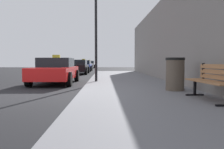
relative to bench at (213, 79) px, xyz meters
The scene contains 11 objects.
ground_plane 5.72m from the bench, 161.62° to the left, with size 80.00×80.00×0.00m, color black.
sidewalk 2.34m from the bench, 127.83° to the left, with size 4.00×32.00×0.15m, color slate.
building_wall 2.51m from the bench, 65.72° to the left, with size 0.70×32.00×4.45m, color gray.
bench is the anchor object (origin of this frame).
trash_bin 1.93m from the bench, 99.72° to the left, with size 0.62×0.62×1.06m.
street_lamp 6.78m from the bench, 118.63° to the left, with size 0.36×0.36×4.55m.
car_red 7.81m from the bench, 130.01° to the left, with size 1.96×4.29×1.43m.
car_black 15.99m from the bench, 108.36° to the left, with size 1.97×4.31×1.27m.
car_blue 21.80m from the bench, 103.40° to the left, with size 1.95×4.40×1.43m.
car_white 28.65m from the bench, 100.89° to the left, with size 2.00×4.13×1.27m.
car_silver 35.29m from the bench, 98.54° to the left, with size 1.98×4.51×1.43m.
Camera 1 is at (2.78, -7.19, 1.07)m, focal length 36.64 mm.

